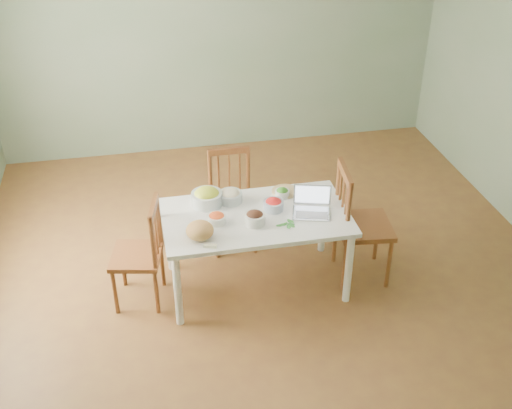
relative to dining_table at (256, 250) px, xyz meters
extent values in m
cube|color=brown|center=(0.13, 0.17, -0.35)|extent=(5.00, 5.00, 0.00)
cube|color=gray|center=(0.13, 2.67, 1.00)|extent=(5.00, 0.00, 2.70)
cube|color=gray|center=(0.13, -2.33, 1.00)|extent=(5.00, 0.00, 2.70)
ellipsoid|color=tan|center=(-0.48, -0.22, 0.42)|extent=(0.26, 0.26, 0.14)
cube|color=#F5EFC8|center=(-0.42, -0.36, 0.36)|extent=(0.10, 0.06, 0.03)
cylinder|color=beige|center=(0.31, 0.30, 0.36)|extent=(0.25, 0.25, 0.02)
camera|label=1|loc=(-0.84, -4.10, 3.07)|focal=44.08mm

